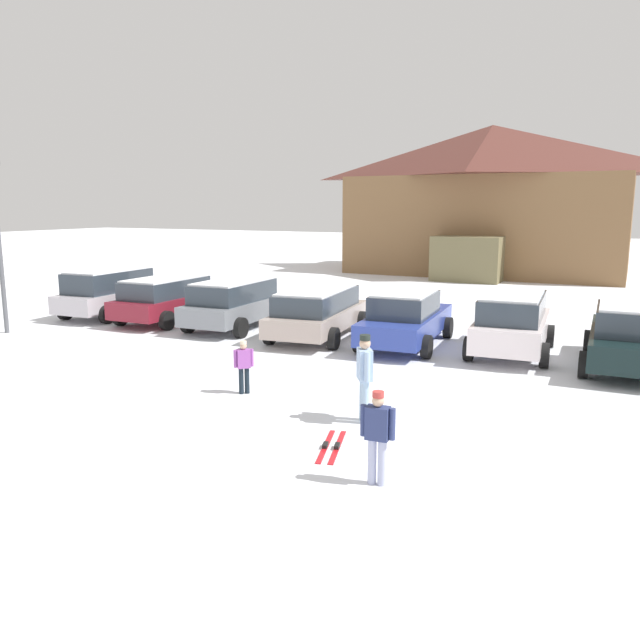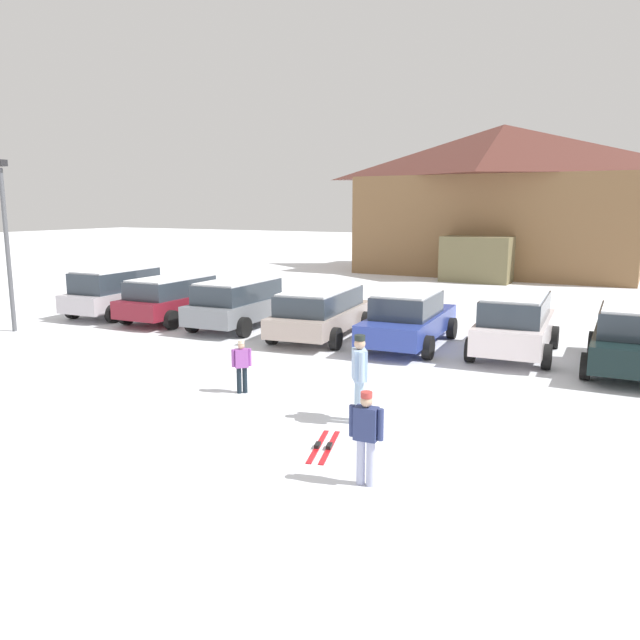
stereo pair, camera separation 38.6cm
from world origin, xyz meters
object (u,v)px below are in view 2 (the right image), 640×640
object	(u,v)px
parked_beige_suv	(321,311)
pair_of_skis	(324,446)
parked_white_suv	(515,322)
parked_black_sedan	(634,338)
ski_lodge	(500,199)
skier_teen_in_navy_coat	(366,433)
parked_silver_wagon	(117,290)
parked_maroon_van	(172,297)
skier_child_in_purple_jacket	(242,363)
lamp_post	(6,237)
parked_blue_hatchback	(408,318)
skier_adult_in_blue_parka	(359,373)
parked_grey_wagon	(239,302)

from	to	relation	value
parked_beige_suv	pair_of_skis	bearing A→B (deg)	-61.69
parked_white_suv	parked_black_sedan	xyz separation A→B (m)	(2.88, -0.37, -0.08)
parked_beige_suv	parked_white_suv	distance (m)	5.71
ski_lodge	skier_teen_in_navy_coat	world-z (taller)	ski_lodge
parked_silver_wagon	parked_beige_suv	bearing A→B (deg)	0.04
parked_maroon_van	skier_child_in_purple_jacket	world-z (taller)	parked_maroon_van
ski_lodge	skier_teen_in_navy_coat	distance (m)	30.86
skier_child_in_purple_jacket	pair_of_skis	xyz separation A→B (m)	(3.01, -1.92, -0.64)
lamp_post	parked_black_sedan	bearing A→B (deg)	12.38
ski_lodge	parked_black_sedan	size ratio (longest dim) A/B	3.53
parked_silver_wagon	parked_blue_hatchback	xyz separation A→B (m)	(11.28, 0.19, -0.12)
ski_lodge	skier_adult_in_blue_parka	size ratio (longest dim) A/B	9.61
parked_beige_suv	pair_of_skis	size ratio (longest dim) A/B	3.19
parked_silver_wagon	parked_maroon_van	size ratio (longest dim) A/B	1.02
parked_blue_hatchback	parked_white_suv	size ratio (longest dim) A/B	1.12
parked_silver_wagon	pair_of_skis	xyz separation A→B (m)	(12.73, -7.81, -0.90)
skier_adult_in_blue_parka	parked_silver_wagon	bearing A→B (deg)	153.38
parked_silver_wagon	parked_beige_suv	distance (m)	8.53
parked_grey_wagon	skier_teen_in_navy_coat	bearing A→B (deg)	-46.11
ski_lodge	parked_maroon_van	xyz separation A→B (m)	(-6.50, -21.45, -3.53)
parked_white_suv	parked_grey_wagon	bearing A→B (deg)	-177.43
pair_of_skis	parked_beige_suv	bearing A→B (deg)	118.31
parked_silver_wagon	parked_black_sedan	xyz separation A→B (m)	(17.10, 0.10, -0.10)
parked_maroon_van	parked_blue_hatchback	bearing A→B (deg)	0.96
ski_lodge	skier_adult_in_blue_parka	distance (m)	28.32
parked_grey_wagon	parked_black_sedan	distance (m)	11.69
parked_maroon_van	parked_grey_wagon	distance (m)	2.81
parked_black_sedan	skier_child_in_purple_jacket	bearing A→B (deg)	-140.89
parked_blue_hatchback	skier_child_in_purple_jacket	xyz separation A→B (m)	(-1.56, -6.08, -0.15)
ski_lodge	lamp_post	distance (m)	27.15
parked_silver_wagon	parked_grey_wagon	size ratio (longest dim) A/B	1.03
parked_white_suv	skier_teen_in_navy_coat	world-z (taller)	parked_white_suv
parked_black_sedan	skier_teen_in_navy_coat	size ratio (longest dim) A/B	3.23
parked_blue_hatchback	parked_white_suv	distance (m)	2.95
parked_maroon_van	skier_adult_in_blue_parka	xyz separation A→B (m)	(10.13, -6.42, 0.09)
ski_lodge	parked_silver_wagon	world-z (taller)	ski_lodge
parked_white_suv	skier_adult_in_blue_parka	bearing A→B (deg)	-102.26
parked_black_sedan	parked_beige_suv	bearing A→B (deg)	-179.37
skier_adult_in_blue_parka	skier_child_in_purple_jacket	bearing A→B (deg)	170.79
parked_white_suv	skier_child_in_purple_jacket	world-z (taller)	parked_white_suv
parked_blue_hatchback	lamp_post	bearing A→B (deg)	-161.57
ski_lodge	parked_silver_wagon	size ratio (longest dim) A/B	3.73
skier_teen_in_navy_coat	parked_beige_suv	bearing A→B (deg)	121.61
parked_black_sedan	parked_maroon_van	bearing A→B (deg)	-179.76
parked_beige_suv	skier_teen_in_navy_coat	world-z (taller)	parked_beige_suv
parked_beige_suv	skier_adult_in_blue_parka	bearing A→B (deg)	-56.64
parked_silver_wagon	parked_white_suv	size ratio (longest dim) A/B	1.01
pair_of_skis	lamp_post	distance (m)	14.33
parked_grey_wagon	parked_beige_suv	world-z (taller)	parked_grey_wagon
parked_silver_wagon	parked_grey_wagon	world-z (taller)	parked_silver_wagon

